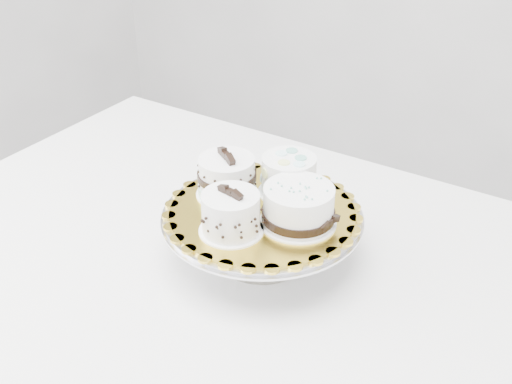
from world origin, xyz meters
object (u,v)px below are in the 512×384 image
Objects in this scene: cake_stand at (262,227)px; cake_swirl at (231,214)px; table at (248,289)px; cake_ribbon at (299,207)px; cake_board at (262,212)px; cake_banded at (227,178)px; cake_dots at (289,175)px.

cake_swirl is at bearing -95.65° from cake_stand.
cake_ribbon is at bearing 10.09° from table.
cake_ribbon reaches higher than table.
table is 0.16m from cake_board.
table is at bearing -138.36° from cake_board.
cake_board is 2.35× the size of cake_banded.
cake_stand is (0.02, 0.02, 0.13)m from table.
cake_banded reaches higher than cake_ribbon.
cake_board is 0.08m from cake_swirl.
cake_board is at bearing -171.56° from cake_ribbon.
cake_banded reaches higher than cake_dots.
cake_swirl is at bearing -95.65° from cake_board.
cake_swirl is at bearing -19.50° from cake_banded.
cake_swirl reaches higher than cake_dots.
cake_stand is 2.88× the size of cake_dots.
cake_ribbon reaches higher than cake_board.
cake_dots is (0.01, 0.07, 0.04)m from cake_board.
table is 0.21m from cake_ribbon.
cake_dots is at bearing 94.04° from cake_swirl.
cake_stand is 1.09× the size of cake_board.
cake_stand is 3.23× the size of cake_swirl.
cake_stand is 0.03m from cake_board.
table is 11.30× the size of cake_dots.
cake_ribbon is at bearing 28.33° from cake_banded.
cake_swirl reaches higher than cake_ribbon.
table is 12.69× the size of cake_swirl.
cake_dots is at bearing 85.31° from cake_board.
cake_dots is (0.01, 0.07, 0.07)m from cake_stand.
cake_board is 0.09m from cake_banded.
cake_stand is 0.10m from cake_banded.
table is at bearing -161.10° from cake_ribbon.
cake_board is at bearing 24.93° from cake_banded.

